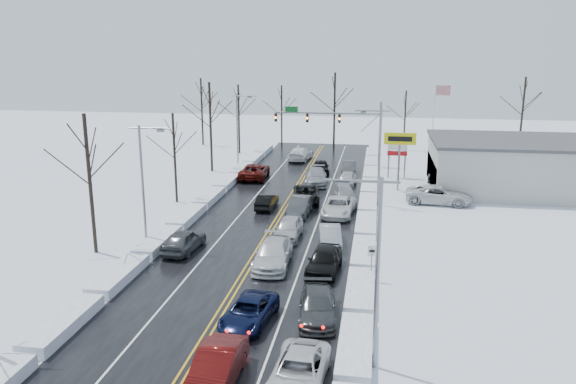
% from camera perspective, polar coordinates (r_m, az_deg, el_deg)
% --- Properties ---
extents(ground, '(160.00, 160.00, 0.00)m').
position_cam_1_polar(ground, '(44.61, -2.01, -4.29)').
color(ground, white).
rests_on(ground, ground).
extents(road_surface, '(14.00, 84.00, 0.01)m').
position_cam_1_polar(road_surface, '(46.48, -1.53, -3.50)').
color(road_surface, black).
rests_on(road_surface, ground).
extents(snow_bank_left, '(1.63, 72.00, 0.68)m').
position_cam_1_polar(snow_bank_left, '(48.41, -10.42, -3.01)').
color(snow_bank_left, white).
rests_on(snow_bank_left, ground).
extents(snow_bank_right, '(1.63, 72.00, 0.68)m').
position_cam_1_polar(snow_bank_right, '(45.74, 7.89, -3.94)').
color(snow_bank_right, white).
rests_on(snow_bank_right, ground).
extents(traffic_signal_mast, '(13.28, 0.39, 8.00)m').
position_cam_1_polar(traffic_signal_mast, '(70.16, 5.20, 7.13)').
color(traffic_signal_mast, slate).
rests_on(traffic_signal_mast, ground).
extents(tires_plus_sign, '(3.20, 0.34, 6.00)m').
position_cam_1_polar(tires_plus_sign, '(58.23, 11.29, 4.94)').
color(tires_plus_sign, slate).
rests_on(tires_plus_sign, ground).
extents(used_vehicles_sign, '(2.20, 0.22, 4.65)m').
position_cam_1_polar(used_vehicles_sign, '(64.43, 11.05, 4.33)').
color(used_vehicles_sign, slate).
rests_on(used_vehicles_sign, ground).
extents(speed_limit_sign, '(0.55, 0.09, 2.35)m').
position_cam_1_polar(speed_limit_sign, '(35.76, 8.52, -6.50)').
color(speed_limit_sign, slate).
rests_on(speed_limit_sign, ground).
extents(flagpole, '(1.87, 1.20, 10.00)m').
position_cam_1_polar(flagpole, '(72.26, 14.71, 7.29)').
color(flagpole, silver).
rests_on(flagpole, ground).
extents(dealership_building, '(20.40, 12.40, 5.30)m').
position_cam_1_polar(dealership_building, '(62.58, 23.55, 2.48)').
color(dealership_building, '#A8A9A4').
rests_on(dealership_building, ground).
extents(streetlight_se, '(3.20, 0.25, 9.00)m').
position_cam_1_polar(streetlight_se, '(25.11, 8.68, -6.73)').
color(streetlight_se, slate).
rests_on(streetlight_se, ground).
extents(streetlight_ne, '(3.20, 0.25, 9.00)m').
position_cam_1_polar(streetlight_ne, '(52.22, 9.09, 4.32)').
color(streetlight_ne, slate).
rests_on(streetlight_ne, ground).
extents(streetlight_sw, '(3.20, 0.25, 9.00)m').
position_cam_1_polar(streetlight_sw, '(41.92, -14.35, 1.58)').
color(streetlight_sw, slate).
rests_on(streetlight_sw, ground).
extents(streetlight_nw, '(3.20, 0.25, 9.00)m').
position_cam_1_polar(streetlight_nw, '(68.11, -5.02, 6.77)').
color(streetlight_nw, slate).
rests_on(streetlight_nw, ground).
extents(tree_left_b, '(4.00, 4.00, 10.00)m').
position_cam_1_polar(tree_left_b, '(41.24, -19.68, 3.35)').
color(tree_left_b, '#2D231C').
rests_on(tree_left_b, ground).
extents(tree_left_c, '(3.40, 3.40, 8.50)m').
position_cam_1_polar(tree_left_c, '(53.54, -11.52, 5.14)').
color(tree_left_c, '#2D231C').
rests_on(tree_left_c, ground).
extents(tree_left_d, '(4.20, 4.20, 10.50)m').
position_cam_1_polar(tree_left_d, '(66.73, -7.93, 8.29)').
color(tree_left_d, '#2D231C').
rests_on(tree_left_d, ground).
extents(tree_left_e, '(3.80, 3.80, 9.50)m').
position_cam_1_polar(tree_left_e, '(78.19, -5.05, 8.73)').
color(tree_left_e, '#2D231C').
rests_on(tree_left_e, ground).
extents(tree_far_a, '(4.00, 4.00, 10.00)m').
position_cam_1_polar(tree_far_a, '(85.89, -8.79, 9.36)').
color(tree_far_a, '#2D231C').
rests_on(tree_far_a, ground).
extents(tree_far_b, '(3.60, 3.60, 9.00)m').
position_cam_1_polar(tree_far_b, '(84.05, -0.65, 8.94)').
color(tree_far_b, '#2D231C').
rests_on(tree_far_b, ground).
extents(tree_far_c, '(4.40, 4.40, 11.00)m').
position_cam_1_polar(tree_far_c, '(80.96, 4.77, 9.68)').
color(tree_far_c, '#2D231C').
rests_on(tree_far_c, ground).
extents(tree_far_d, '(3.40, 3.40, 8.50)m').
position_cam_1_polar(tree_far_d, '(82.45, 11.84, 8.29)').
color(tree_far_d, '#2D231C').
rests_on(tree_far_d, ground).
extents(tree_far_e, '(4.20, 4.20, 10.50)m').
position_cam_1_polar(tree_far_e, '(85.06, 22.82, 8.61)').
color(tree_far_e, '#2D231C').
rests_on(tree_far_e, ground).
extents(queued_car_2, '(2.80, 5.02, 1.33)m').
position_cam_1_polar(queued_car_2, '(30.96, -3.97, -13.13)').
color(queued_car_2, black).
rests_on(queued_car_2, ground).
extents(queued_car_3, '(2.53, 5.79, 1.65)m').
position_cam_1_polar(queued_car_3, '(38.40, -1.53, -7.45)').
color(queued_car_3, silver).
rests_on(queued_car_3, ground).
extents(queued_car_4, '(1.94, 4.66, 1.58)m').
position_cam_1_polar(queued_car_4, '(43.69, 0.06, -4.69)').
color(queued_car_4, silver).
rests_on(queued_car_4, ground).
extents(queued_car_5, '(1.96, 4.88, 1.58)m').
position_cam_1_polar(queued_car_5, '(49.74, 1.20, -2.30)').
color(queued_car_5, '#38393C').
rests_on(queued_car_5, ground).
extents(queued_car_6, '(3.15, 5.72, 1.52)m').
position_cam_1_polar(queued_car_6, '(53.81, 1.84, -1.00)').
color(queued_car_6, black).
rests_on(queued_car_6, ground).
extents(queued_car_7, '(2.94, 5.91, 1.65)m').
position_cam_1_polar(queued_car_7, '(60.93, 2.84, 0.82)').
color(queued_car_7, '#93949A').
rests_on(queued_car_7, ground).
extents(queued_car_8, '(2.34, 4.58, 1.49)m').
position_cam_1_polar(queued_car_8, '(66.50, 3.41, 1.97)').
color(queued_car_8, black).
rests_on(queued_car_8, ground).
extents(queued_car_11, '(2.52, 5.08, 1.42)m').
position_cam_1_polar(queued_car_11, '(31.44, 3.00, -12.65)').
color(queued_car_11, '#393C3E').
rests_on(queued_car_11, ground).
extents(queued_car_12, '(2.34, 5.03, 1.67)m').
position_cam_1_polar(queued_car_12, '(37.38, 3.67, -8.11)').
color(queued_car_12, black).
rests_on(queued_car_12, ground).
extents(queued_car_13, '(2.14, 4.61, 1.46)m').
position_cam_1_polar(queued_car_13, '(42.16, 4.29, -5.45)').
color(queued_car_13, '#9C9FA3').
rests_on(queued_car_13, ground).
extents(queued_car_14, '(2.93, 5.74, 1.55)m').
position_cam_1_polar(queued_car_14, '(49.75, 5.12, -2.35)').
color(queued_car_14, silver).
rests_on(queued_car_14, ground).
extents(queued_car_15, '(2.63, 5.12, 1.42)m').
position_cam_1_polar(queued_car_15, '(53.79, 5.82, -1.08)').
color(queued_car_15, '#919498').
rests_on(queued_car_15, ground).
extents(queued_car_16, '(2.07, 4.54, 1.51)m').
position_cam_1_polar(queued_car_16, '(60.32, 6.00, 0.62)').
color(queued_car_16, '#B9B9BB').
rests_on(queued_car_16, ground).
extents(queued_car_17, '(1.62, 4.47, 1.46)m').
position_cam_1_polar(queued_car_17, '(66.42, 6.20, 1.89)').
color(queued_car_17, '#3F4144').
rests_on(queued_car_17, ground).
extents(oncoming_car_0, '(1.54, 4.16, 1.36)m').
position_cam_1_polar(oncoming_car_0, '(51.64, -2.16, -1.67)').
color(oncoming_car_0, black).
rests_on(oncoming_car_0, ground).
extents(oncoming_car_1, '(3.12, 6.32, 1.72)m').
position_cam_1_polar(oncoming_car_1, '(63.57, -3.42, 1.39)').
color(oncoming_car_1, '#4D0E0A').
rests_on(oncoming_car_1, ground).
extents(oncoming_car_2, '(3.03, 6.11, 1.71)m').
position_cam_1_polar(oncoming_car_2, '(73.95, 1.26, 3.26)').
color(oncoming_car_2, white).
rests_on(oncoming_car_2, ground).
extents(oncoming_car_3, '(2.31, 4.93, 1.63)m').
position_cam_1_polar(oncoming_car_3, '(41.69, -10.49, -5.90)').
color(oncoming_car_3, '#434649').
rests_on(oncoming_car_3, ground).
extents(parked_car_0, '(6.42, 3.44, 1.72)m').
position_cam_1_polar(parked_car_0, '(55.08, 15.03, -1.14)').
color(parked_car_0, silver).
rests_on(parked_car_0, ground).
extents(parked_car_1, '(2.76, 5.47, 1.52)m').
position_cam_1_polar(parked_car_1, '(61.00, 17.14, 0.20)').
color(parked_car_1, '#393C3E').
rests_on(parked_car_1, ground).
extents(parked_car_2, '(2.36, 4.94, 1.63)m').
position_cam_1_polar(parked_car_2, '(64.42, 14.83, 1.10)').
color(parked_car_2, black).
rests_on(parked_car_2, ground).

